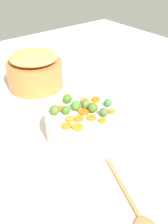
# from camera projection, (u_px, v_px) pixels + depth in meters

# --- Properties ---
(tabletop) EXTENTS (2.40, 2.40, 0.02)m
(tabletop) POSITION_uv_depth(u_px,v_px,m) (80.00, 135.00, 1.06)
(tabletop) COLOR beige
(tabletop) RESTS_ON ground
(serving_bowl_carrots) EXTENTS (0.27, 0.27, 0.09)m
(serving_bowl_carrots) POSITION_uv_depth(u_px,v_px,m) (84.00, 124.00, 1.02)
(serving_bowl_carrots) COLOR white
(serving_bowl_carrots) RESTS_ON tabletop
(metal_pot) EXTENTS (0.27, 0.27, 0.13)m
(metal_pot) POSITION_uv_depth(u_px,v_px,m) (35.00, 74.00, 1.34)
(metal_pot) COLOR #C48041
(metal_pot) RESTS_ON tabletop
(stuffing_mound) EXTENTS (0.23, 0.23, 0.05)m
(stuffing_mound) POSITION_uv_depth(u_px,v_px,m) (33.00, 57.00, 1.29)
(stuffing_mound) COLOR tan
(stuffing_mound) RESTS_ON metal_pot
(carrot_slice_0) EXTENTS (0.04, 0.04, 0.01)m
(carrot_slice_0) POSITION_uv_depth(u_px,v_px,m) (67.00, 126.00, 0.93)
(carrot_slice_0) COLOR orange
(carrot_slice_0) RESTS_ON serving_bowl_carrots
(carrot_slice_1) EXTENTS (0.04, 0.04, 0.01)m
(carrot_slice_1) POSITION_uv_depth(u_px,v_px,m) (70.00, 119.00, 0.96)
(carrot_slice_1) COLOR orange
(carrot_slice_1) RESTS_ON serving_bowl_carrots
(carrot_slice_2) EXTENTS (0.03, 0.03, 0.01)m
(carrot_slice_2) POSITION_uv_depth(u_px,v_px,m) (102.00, 121.00, 0.95)
(carrot_slice_2) COLOR orange
(carrot_slice_2) RESTS_ON serving_bowl_carrots
(carrot_slice_3) EXTENTS (0.05, 0.05, 0.01)m
(carrot_slice_3) POSITION_uv_depth(u_px,v_px,m) (84.00, 112.00, 1.00)
(carrot_slice_3) COLOR orange
(carrot_slice_3) RESTS_ON serving_bowl_carrots
(carrot_slice_4) EXTENTS (0.03, 0.03, 0.01)m
(carrot_slice_4) POSITION_uv_depth(u_px,v_px,m) (112.00, 111.00, 1.00)
(carrot_slice_4) COLOR orange
(carrot_slice_4) RESTS_ON serving_bowl_carrots
(carrot_slice_5) EXTENTS (0.04, 0.04, 0.01)m
(carrot_slice_5) POSITION_uv_depth(u_px,v_px,m) (96.00, 100.00, 1.07)
(carrot_slice_5) COLOR orange
(carrot_slice_5) RESTS_ON serving_bowl_carrots
(carrot_slice_6) EXTENTS (0.05, 0.05, 0.01)m
(carrot_slice_6) POSITION_uv_depth(u_px,v_px,m) (77.00, 127.00, 0.92)
(carrot_slice_6) COLOR orange
(carrot_slice_6) RESTS_ON serving_bowl_carrots
(carrot_slice_7) EXTENTS (0.05, 0.05, 0.01)m
(carrot_slice_7) POSITION_uv_depth(u_px,v_px,m) (85.00, 101.00, 1.06)
(carrot_slice_7) COLOR orange
(carrot_slice_7) RESTS_ON serving_bowl_carrots
(carrot_slice_8) EXTENTS (0.04, 0.04, 0.01)m
(carrot_slice_8) POSITION_uv_depth(u_px,v_px,m) (61.00, 108.00, 1.02)
(carrot_slice_8) COLOR orange
(carrot_slice_8) RESTS_ON serving_bowl_carrots
(carrot_slice_9) EXTENTS (0.04, 0.04, 0.01)m
(carrot_slice_9) POSITION_uv_depth(u_px,v_px,m) (91.00, 118.00, 0.97)
(carrot_slice_9) COLOR orange
(carrot_slice_9) RESTS_ON serving_bowl_carrots
(carrot_slice_10) EXTENTS (0.04, 0.04, 0.01)m
(carrot_slice_10) POSITION_uv_depth(u_px,v_px,m) (79.00, 119.00, 0.96)
(carrot_slice_10) COLOR orange
(carrot_slice_10) RESTS_ON serving_bowl_carrots
(brussels_sprout_0) EXTENTS (0.03, 0.03, 0.03)m
(brussels_sprout_0) POSITION_uv_depth(u_px,v_px,m) (66.00, 110.00, 0.99)
(brussels_sprout_0) COLOR #457E29
(brussels_sprout_0) RESTS_ON serving_bowl_carrots
(brussels_sprout_1) EXTENTS (0.04, 0.04, 0.04)m
(brussels_sprout_1) POSITION_uv_depth(u_px,v_px,m) (76.00, 105.00, 1.01)
(brussels_sprout_1) COLOR #4B8930
(brussels_sprout_1) RESTS_ON serving_bowl_carrots
(brussels_sprout_2) EXTENTS (0.04, 0.04, 0.04)m
(brussels_sprout_2) POSITION_uv_depth(u_px,v_px,m) (93.00, 108.00, 1.00)
(brussels_sprout_2) COLOR #4D7725
(brussels_sprout_2) RESTS_ON serving_bowl_carrots
(brussels_sprout_3) EXTENTS (0.04, 0.04, 0.04)m
(brussels_sprout_3) POSITION_uv_depth(u_px,v_px,m) (67.00, 99.00, 1.05)
(brussels_sprout_3) COLOR #497B23
(brussels_sprout_3) RESTS_ON serving_bowl_carrots
(brussels_sprout_4) EXTENTS (0.03, 0.03, 0.03)m
(brussels_sprout_4) POSITION_uv_depth(u_px,v_px,m) (104.00, 112.00, 0.98)
(brussels_sprout_4) COLOR #506E38
(brussels_sprout_4) RESTS_ON serving_bowl_carrots
(brussels_sprout_5) EXTENTS (0.04, 0.04, 0.04)m
(brussels_sprout_5) POSITION_uv_depth(u_px,v_px,m) (55.00, 110.00, 0.99)
(brussels_sprout_5) COLOR #5B732B
(brussels_sprout_5) RESTS_ON serving_bowl_carrots
(brussels_sprout_6) EXTENTS (0.04, 0.04, 0.04)m
(brussels_sprout_6) POSITION_uv_depth(u_px,v_px,m) (86.00, 104.00, 1.02)
(brussels_sprout_6) COLOR #5A793C
(brussels_sprout_6) RESTS_ON serving_bowl_carrots
(brussels_sprout_7) EXTENTS (0.03, 0.03, 0.03)m
(brussels_sprout_7) POSITION_uv_depth(u_px,v_px,m) (108.00, 103.00, 1.03)
(brussels_sprout_7) COLOR #498041
(brussels_sprout_7) RESTS_ON serving_bowl_carrots
(wooden_spoon) EXTENTS (0.14, 0.30, 0.01)m
(wooden_spoon) POSITION_uv_depth(u_px,v_px,m) (138.00, 213.00, 0.74)
(wooden_spoon) COLOR #B4814D
(wooden_spoon) RESTS_ON tabletop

